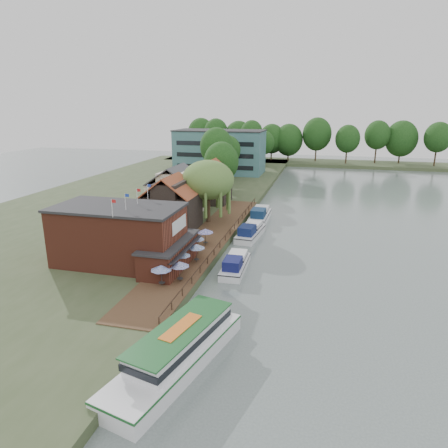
% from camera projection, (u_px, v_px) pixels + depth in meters
% --- Properties ---
extents(ground, '(260.00, 260.00, 0.00)m').
position_uv_depth(ground, '(248.00, 279.00, 47.36)').
color(ground, '#525F5D').
rests_on(ground, ground).
extents(land_bank, '(50.00, 140.00, 1.00)m').
position_uv_depth(land_bank, '(143.00, 198.00, 86.83)').
color(land_bank, '#384728').
rests_on(land_bank, ground).
extents(quay_deck, '(6.00, 50.00, 0.10)m').
position_uv_depth(quay_deck, '(207.00, 240.00, 58.24)').
color(quay_deck, '#47301E').
rests_on(quay_deck, land_bank).
extents(quay_rail, '(0.20, 49.00, 1.00)m').
position_uv_depth(quay_rail, '(226.00, 237.00, 57.94)').
color(quay_rail, black).
rests_on(quay_rail, land_bank).
extents(pub, '(20.00, 11.00, 7.30)m').
position_uv_depth(pub, '(134.00, 236.00, 48.42)').
color(pub, maroon).
rests_on(pub, land_bank).
extents(hotel_block, '(25.40, 12.40, 12.30)m').
position_uv_depth(hotel_block, '(220.00, 151.00, 115.57)').
color(hotel_block, '#38666B').
rests_on(hotel_block, land_bank).
extents(cottage_a, '(8.60, 7.60, 8.50)m').
position_uv_depth(cottage_a, '(172.00, 203.00, 62.42)').
color(cottage_a, black).
rests_on(cottage_a, land_bank).
extents(cottage_b, '(9.60, 8.60, 8.50)m').
position_uv_depth(cottage_b, '(176.00, 189.00, 72.42)').
color(cottage_b, beige).
rests_on(cottage_b, land_bank).
extents(cottage_c, '(7.60, 7.60, 8.50)m').
position_uv_depth(cottage_c, '(211.00, 182.00, 79.84)').
color(cottage_c, black).
rests_on(cottage_c, land_bank).
extents(willow, '(8.60, 8.60, 10.43)m').
position_uv_depth(willow, '(208.00, 192.00, 65.73)').
color(willow, '#476B2D').
rests_on(willow, land_bank).
extents(umbrella_0, '(2.34, 2.34, 2.38)m').
position_uv_depth(umbrella_0, '(162.00, 275.00, 42.87)').
color(umbrella_0, '#1B3795').
rests_on(umbrella_0, quay_deck).
extents(umbrella_1, '(2.22, 2.22, 2.38)m').
position_uv_depth(umbrella_1, '(180.00, 272.00, 43.89)').
color(umbrella_1, navy).
rests_on(umbrella_1, quay_deck).
extents(umbrella_2, '(2.03, 2.03, 2.38)m').
position_uv_depth(umbrella_2, '(182.00, 261.00, 46.91)').
color(umbrella_2, navy).
rests_on(umbrella_2, quay_deck).
extents(umbrella_3, '(2.17, 2.17, 2.38)m').
position_uv_depth(umbrella_3, '(196.00, 253.00, 49.41)').
color(umbrella_3, navy).
rests_on(umbrella_3, quay_deck).
extents(umbrella_4, '(2.30, 2.30, 2.38)m').
position_uv_depth(umbrella_4, '(196.00, 244.00, 52.63)').
color(umbrella_4, navy).
rests_on(umbrella_4, quay_deck).
extents(umbrella_5, '(2.30, 2.30, 2.38)m').
position_uv_depth(umbrella_5, '(205.00, 237.00, 55.53)').
color(umbrella_5, '#1D1A94').
rests_on(umbrella_5, quay_deck).
extents(cruiser_0, '(3.25, 9.37, 2.23)m').
position_uv_depth(cruiser_0, '(235.00, 262.00, 49.66)').
color(cruiser_0, silver).
rests_on(cruiser_0, ground).
extents(cruiser_1, '(4.06, 10.07, 2.38)m').
position_uv_depth(cruiser_1, '(250.00, 230.00, 62.22)').
color(cruiser_1, silver).
rests_on(cruiser_1, ground).
extents(cruiser_2, '(3.42, 10.40, 2.54)m').
position_uv_depth(cruiser_2, '(260.00, 213.00, 71.63)').
color(cruiser_2, white).
rests_on(cruiser_2, ground).
extents(tour_boat, '(7.62, 15.52, 3.27)m').
position_uv_depth(tour_boat, '(176.00, 349.00, 31.01)').
color(tour_boat, silver).
rests_on(tour_boat, ground).
extents(swan, '(0.44, 0.44, 0.44)m').
position_uv_depth(swan, '(206.00, 316.00, 38.76)').
color(swan, white).
rests_on(swan, ground).
extents(bank_tree_0, '(7.51, 7.51, 11.53)m').
position_uv_depth(bank_tree_0, '(221.00, 168.00, 86.57)').
color(bank_tree_0, '#143811').
rests_on(bank_tree_0, land_bank).
extents(bank_tree_1, '(8.02, 8.02, 13.92)m').
position_uv_depth(bank_tree_1, '(217.00, 156.00, 97.62)').
color(bank_tree_1, '#143811').
rests_on(bank_tree_1, land_bank).
extents(bank_tree_2, '(6.56, 6.56, 11.62)m').
position_uv_depth(bank_tree_2, '(228.00, 158.00, 103.62)').
color(bank_tree_2, '#143811').
rests_on(bank_tree_2, land_bank).
extents(bank_tree_3, '(6.09, 6.09, 10.51)m').
position_uv_depth(bank_tree_3, '(251.00, 152.00, 122.16)').
color(bank_tree_3, '#143811').
rests_on(bank_tree_3, land_bank).
extents(bank_tree_4, '(6.43, 6.43, 11.29)m').
position_uv_depth(bank_tree_4, '(264.00, 149.00, 127.15)').
color(bank_tree_4, '#143811').
rests_on(bank_tree_4, land_bank).
extents(bank_tree_5, '(7.70, 7.70, 14.24)m').
position_uv_depth(bank_tree_5, '(252.00, 141.00, 138.02)').
color(bank_tree_5, '#143811').
rests_on(bank_tree_5, land_bank).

